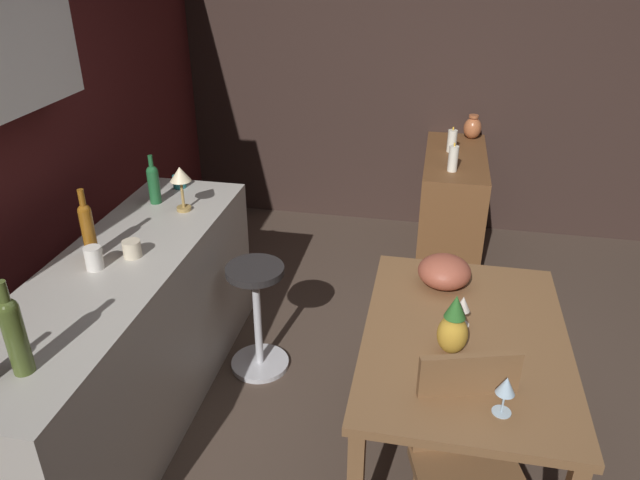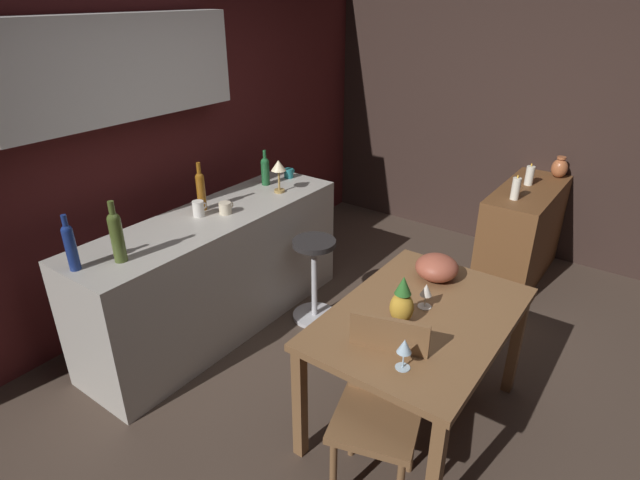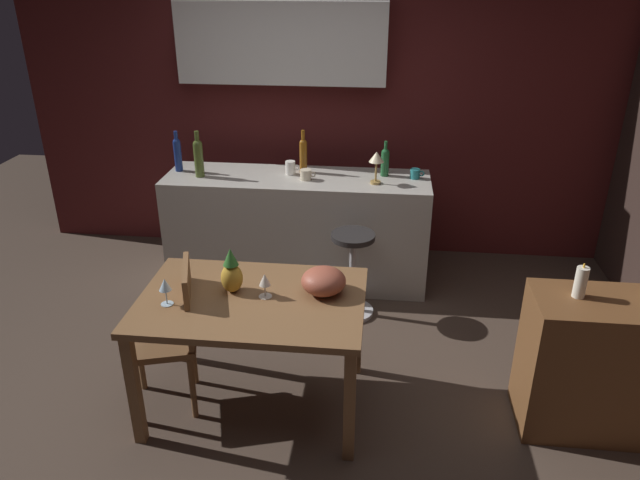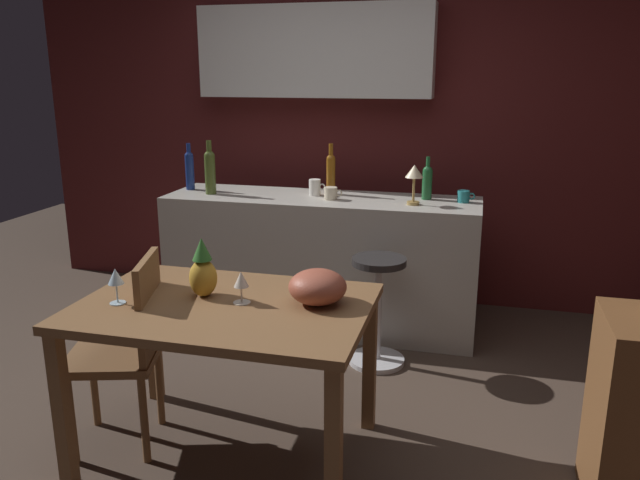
% 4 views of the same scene
% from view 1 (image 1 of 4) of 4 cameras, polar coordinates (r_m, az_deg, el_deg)
% --- Properties ---
extents(ground_plane, '(9.00, 9.00, 0.00)m').
position_cam_1_polar(ground_plane, '(3.24, 8.24, -17.65)').
color(ground_plane, '#47382D').
extents(wall_side_right, '(0.10, 4.40, 2.60)m').
position_cam_1_polar(wall_side_right, '(4.96, 7.79, 15.83)').
color(wall_side_right, '#33231E').
rests_on(wall_side_right, ground_plane).
extents(dining_table, '(1.26, 0.86, 0.74)m').
position_cam_1_polar(dining_table, '(2.71, 13.44, -10.30)').
color(dining_table, brown).
rests_on(dining_table, ground_plane).
extents(kitchen_counter, '(2.10, 0.60, 0.90)m').
position_cam_1_polar(kitchen_counter, '(3.18, -17.74, -9.20)').
color(kitchen_counter, '#B2ADA3').
rests_on(kitchen_counter, ground_plane).
extents(sideboard_cabinet, '(1.10, 0.44, 0.82)m').
position_cam_1_polar(sideboard_cabinet, '(4.64, 12.30, 3.06)').
color(sideboard_cabinet, brown).
rests_on(sideboard_cabinet, ground_plane).
extents(chair_near_window, '(0.50, 0.50, 0.92)m').
position_cam_1_polar(chair_near_window, '(2.46, 13.94, -19.80)').
color(chair_near_window, brown).
rests_on(chair_near_window, ground_plane).
extents(bar_stool, '(0.34, 0.34, 0.66)m').
position_cam_1_polar(bar_stool, '(3.41, -5.97, -7.11)').
color(bar_stool, '#262323').
rests_on(bar_stool, ground_plane).
extents(wine_glass_left, '(0.08, 0.08, 0.14)m').
position_cam_1_polar(wine_glass_left, '(2.66, 13.41, -6.04)').
color(wine_glass_left, silver).
rests_on(wine_glass_left, dining_table).
extents(wine_glass_right, '(0.07, 0.07, 0.16)m').
position_cam_1_polar(wine_glass_right, '(2.25, 17.24, -13.20)').
color(wine_glass_right, silver).
rests_on(wine_glass_right, dining_table).
extents(pineapple_centerpiece, '(0.12, 0.12, 0.27)m').
position_cam_1_polar(pineapple_centerpiece, '(2.49, 12.53, -8.16)').
color(pineapple_centerpiece, gold).
rests_on(pineapple_centerpiece, dining_table).
extents(fruit_bowl, '(0.25, 0.25, 0.15)m').
position_cam_1_polar(fruit_bowl, '(2.95, 11.72, -2.95)').
color(fruit_bowl, '#9E4C38').
rests_on(fruit_bowl, dining_table).
extents(wine_bottle_amber, '(0.06, 0.06, 0.34)m').
position_cam_1_polar(wine_bottle_amber, '(2.96, -21.19, 1.09)').
color(wine_bottle_amber, '#8C5114').
rests_on(wine_bottle_amber, kitchen_counter).
extents(wine_bottle_olive, '(0.07, 0.07, 0.37)m').
position_cam_1_polar(wine_bottle_olive, '(2.30, -27.05, -7.77)').
color(wine_bottle_olive, '#475623').
rests_on(wine_bottle_olive, kitchen_counter).
extents(wine_bottle_green, '(0.07, 0.07, 0.28)m').
position_cam_1_polar(wine_bottle_green, '(3.48, -15.53, 5.30)').
color(wine_bottle_green, '#1E592D').
rests_on(wine_bottle_green, kitchen_counter).
extents(cup_teal, '(0.11, 0.08, 0.08)m').
position_cam_1_polar(cup_teal, '(3.70, -13.20, 5.44)').
color(cup_teal, teal).
rests_on(cup_teal, kitchen_counter).
extents(cup_white, '(0.11, 0.08, 0.11)m').
position_cam_1_polar(cup_white, '(2.90, -20.67, -1.59)').
color(cup_white, white).
rests_on(cup_white, kitchen_counter).
extents(cup_cream, '(0.12, 0.09, 0.08)m').
position_cam_1_polar(cup_cream, '(2.96, -17.40, -0.78)').
color(cup_cream, beige).
rests_on(cup_cream, kitchen_counter).
extents(counter_lamp, '(0.11, 0.11, 0.25)m').
position_cam_1_polar(counter_lamp, '(3.32, -13.09, 5.72)').
color(counter_lamp, '#A58447').
rests_on(counter_lamp, kitchen_counter).
extents(pillar_candle_tall, '(0.07, 0.07, 0.19)m').
position_cam_1_polar(pillar_candle_tall, '(4.55, 12.42, 9.17)').
color(pillar_candle_tall, white).
rests_on(pillar_candle_tall, sideboard_cabinet).
extents(pillar_candle_short, '(0.07, 0.07, 0.20)m').
position_cam_1_polar(pillar_candle_short, '(4.16, 12.52, 7.55)').
color(pillar_candle_short, white).
rests_on(pillar_candle_short, sideboard_cabinet).
extents(vase_copper, '(0.14, 0.14, 0.19)m').
position_cam_1_polar(vase_copper, '(4.88, 14.28, 10.30)').
color(vase_copper, '#B26038').
rests_on(vase_copper, sideboard_cabinet).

